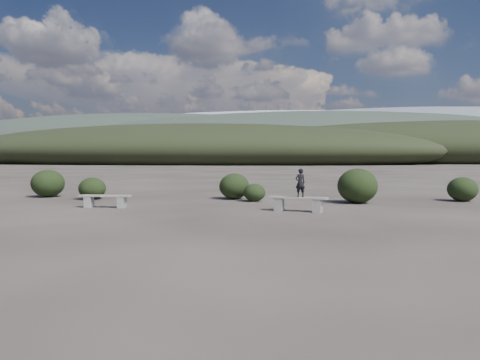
# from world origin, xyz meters

# --- Properties ---
(ground) EXTENTS (1200.00, 1200.00, 0.00)m
(ground) POSITION_xyz_m (0.00, 0.00, 0.00)
(ground) COLOR #2B2521
(ground) RESTS_ON ground
(bench_left) EXTENTS (1.78, 0.48, 0.44)m
(bench_left) POSITION_xyz_m (-4.69, 5.42, 0.27)
(bench_left) COLOR slate
(bench_left) RESTS_ON ground
(bench_right) EXTENTS (1.93, 0.78, 0.47)m
(bench_right) POSITION_xyz_m (1.94, 5.29, 0.29)
(bench_right) COLOR slate
(bench_right) RESTS_ON ground
(seated_person) EXTENTS (0.40, 0.34, 0.92)m
(seated_person) POSITION_xyz_m (2.01, 5.27, 0.93)
(seated_person) COLOR black
(seated_person) RESTS_ON bench_right
(shrub_a) EXTENTS (1.11, 1.11, 0.90)m
(shrub_a) POSITION_xyz_m (-6.56, 8.25, 0.45)
(shrub_a) COLOR black
(shrub_a) RESTS_ON ground
(shrub_b) EXTENTS (1.25, 1.25, 1.07)m
(shrub_b) POSITION_xyz_m (-0.79, 9.23, 0.54)
(shrub_b) COLOR black
(shrub_b) RESTS_ON ground
(shrub_c) EXTENTS (0.87, 0.87, 0.70)m
(shrub_c) POSITION_xyz_m (0.15, 8.39, 0.35)
(shrub_c) COLOR black
(shrub_c) RESTS_ON ground
(shrub_d) EXTENTS (1.51, 1.51, 1.32)m
(shrub_d) POSITION_xyz_m (4.10, 8.30, 0.66)
(shrub_d) COLOR black
(shrub_d) RESTS_ON ground
(shrub_e) EXTENTS (1.15, 1.15, 0.96)m
(shrub_e) POSITION_xyz_m (8.27, 9.64, 0.48)
(shrub_e) COLOR black
(shrub_e) RESTS_ON ground
(shrub_f) EXTENTS (1.41, 1.41, 1.19)m
(shrub_f) POSITION_xyz_m (-8.97, 8.99, 0.60)
(shrub_f) COLOR black
(shrub_f) RESTS_ON ground
(mountain_ridges) EXTENTS (500.00, 400.00, 56.00)m
(mountain_ridges) POSITION_xyz_m (-7.48, 339.06, 10.84)
(mountain_ridges) COLOR black
(mountain_ridges) RESTS_ON ground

